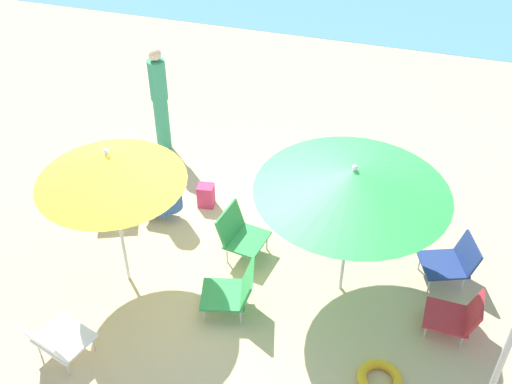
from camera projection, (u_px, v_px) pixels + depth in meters
The scene contains 13 objects.
ground_plane at pixel (237, 273), 7.74m from camera, with size 40.00×40.00×0.00m, color #D3BC8C.
umbrella_green at pixel (353, 181), 6.52m from camera, with size 2.12×2.12×1.84m.
umbrella_yellow at pixel (109, 167), 6.62m from camera, with size 1.65×1.65×1.94m.
beach_chair_a at pixel (233, 291), 7.07m from camera, with size 0.70×0.62×0.63m.
beach_chair_b at pixel (111, 193), 8.46m from camera, with size 0.71×0.73×0.60m.
beach_chair_c at pixel (458, 316), 6.85m from camera, with size 0.59×0.48×0.55m.
beach_chair_d at pixel (56, 341), 6.53m from camera, with size 0.70×0.69×0.58m.
beach_chair_e at pixel (452, 261), 7.45m from camera, with size 0.73×0.68×0.59m.
beach_chair_f at pixel (239, 233), 7.79m from camera, with size 0.61×0.61×0.65m.
person_a at pixel (166, 195), 8.29m from camera, with size 0.57×0.34×0.86m.
person_b at pixel (160, 100), 9.34m from camera, with size 0.26×0.26×1.71m.
swim_ring at pixel (380, 379), 6.48m from camera, with size 0.47×0.47×0.10m, color yellow.
beach_bag at pixel (206, 195), 8.67m from camera, with size 0.22×0.19×0.34m, color #DB3866.
Camera 1 is at (1.78, -5.13, 5.61)m, focal length 43.64 mm.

